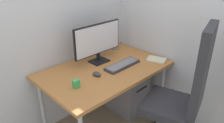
{
  "coord_description": "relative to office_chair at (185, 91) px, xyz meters",
  "views": [
    {
      "loc": [
        -1.36,
        -1.5,
        1.77
      ],
      "look_at": [
        0.02,
        -0.08,
        0.83
      ],
      "focal_mm": 34.68,
      "sensor_mm": 36.0,
      "label": 1
    }
  ],
  "objects": [
    {
      "name": "office_chair",
      "position": [
        0.0,
        0.0,
        0.0
      ],
      "size": [
        0.61,
        0.61,
        1.31
      ],
      "color": "black",
      "rests_on": "ground_plane"
    },
    {
      "name": "mouse",
      "position": [
        -0.44,
        0.71,
        0.07
      ],
      "size": [
        0.07,
        0.1,
        0.04
      ],
      "primitive_type": "ellipsoid",
      "rotation": [
        0.0,
        0.0,
        0.07
      ],
      "color": "#333338",
      "rests_on": "desk"
    },
    {
      "name": "notebook",
      "position": [
        0.27,
        0.51,
        0.06
      ],
      "size": [
        0.21,
        0.24,
        0.02
      ],
      "primitive_type": "cube",
      "rotation": [
        0.0,
        0.0,
        0.39
      ],
      "color": "beige",
      "rests_on": "desk"
    },
    {
      "name": "pen_holder",
      "position": [
        0.18,
        1.09,
        0.1
      ],
      "size": [
        0.07,
        0.07,
        0.19
      ],
      "color": "gray",
      "rests_on": "desk"
    },
    {
      "name": "ground_plane",
      "position": [
        -0.27,
        0.77,
        -0.69
      ],
      "size": [
        8.0,
        8.0,
        0.0
      ],
      "primitive_type": "plane",
      "color": "gray"
    },
    {
      "name": "keyboard",
      "position": [
        -0.11,
        0.68,
        0.06
      ],
      "size": [
        0.43,
        0.14,
        0.03
      ],
      "color": "#333338",
      "rests_on": "desk"
    },
    {
      "name": "desk",
      "position": [
        -0.27,
        0.77,
        -0.01
      ],
      "size": [
        1.33,
        0.83,
        0.73
      ],
      "color": "#B27038",
      "rests_on": "ground_plane"
    },
    {
      "name": "desk_clamp_accessory",
      "position": [
        -0.71,
        0.68,
        0.08
      ],
      "size": [
        0.05,
        0.05,
        0.07
      ],
      "primitive_type": "cube",
      "color": "#3FAD59",
      "rests_on": "desk"
    },
    {
      "name": "monitor",
      "position": [
        -0.21,
        0.95,
        0.29
      ],
      "size": [
        0.61,
        0.16,
        0.43
      ],
      "color": "black",
      "rests_on": "desk"
    },
    {
      "name": "filing_cabinet",
      "position": [
        0.12,
        0.81,
        -0.41
      ],
      "size": [
        0.37,
        0.48,
        0.56
      ],
      "color": "slate",
      "rests_on": "ground_plane"
    }
  ]
}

